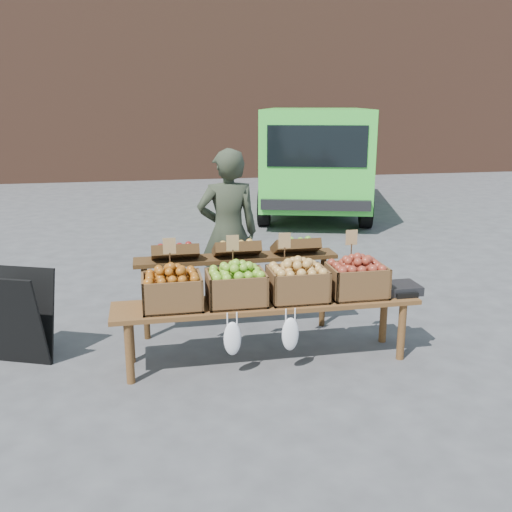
{
  "coord_description": "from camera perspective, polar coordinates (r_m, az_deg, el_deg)",
  "views": [
    {
      "loc": [
        -0.43,
        -4.53,
        2.25
      ],
      "look_at": [
        0.58,
        0.61,
        0.85
      ],
      "focal_mm": 40.0,
      "sensor_mm": 36.0,
      "label": 1
    }
  ],
  "objects": [
    {
      "name": "ground",
      "position": [
        5.07,
        -5.21,
        -11.42
      ],
      "size": [
        80.0,
        80.0,
        0.0
      ],
      "primitive_type": "plane",
      "color": "#49494C"
    },
    {
      "name": "brick_building",
      "position": [
        19.72,
        -10.61,
        22.78
      ],
      "size": [
        24.0,
        4.0,
        10.0
      ],
      "primitive_type": "cube",
      "color": "brown",
      "rests_on": "ground"
    },
    {
      "name": "delivery_van",
      "position": [
        12.18,
        5.9,
        9.39
      ],
      "size": [
        3.46,
        5.23,
        2.15
      ],
      "primitive_type": null,
      "rotation": [
        0.0,
        0.0,
        -0.28
      ],
      "color": "#41D83E",
      "rests_on": "ground"
    },
    {
      "name": "vendor",
      "position": [
        6.15,
        -2.81,
        2.32
      ],
      "size": [
        0.66,
        0.44,
        1.81
      ],
      "primitive_type": "imported",
      "rotation": [
        0.0,
        0.0,
        3.15
      ],
      "color": "#2E3526",
      "rests_on": "ground"
    },
    {
      "name": "chalkboard_sign",
      "position": [
        5.48,
        -22.68,
        -5.67
      ],
      "size": [
        0.64,
        0.5,
        0.86
      ],
      "primitive_type": null,
      "rotation": [
        0.0,
        0.0,
        -0.39
      ],
      "color": "black",
      "rests_on": "ground"
    },
    {
      "name": "back_table",
      "position": [
        5.69,
        -1.95,
        -2.72
      ],
      "size": [
        2.1,
        0.44,
        1.04
      ],
      "primitive_type": null,
      "color": "#3F2813",
      "rests_on": "ground"
    },
    {
      "name": "display_bench",
      "position": [
        5.14,
        1.09,
        -7.53
      ],
      "size": [
        2.7,
        0.56,
        0.57
      ],
      "primitive_type": null,
      "color": "brown",
      "rests_on": "ground"
    },
    {
      "name": "crate_golden_apples",
      "position": [
        4.89,
        -8.4,
        -3.56
      ],
      "size": [
        0.5,
        0.4,
        0.28
      ],
      "primitive_type": null,
      "color": "#A34A0D",
      "rests_on": "display_bench"
    },
    {
      "name": "crate_russet_pears",
      "position": [
        4.94,
        -2.01,
        -3.2
      ],
      "size": [
        0.5,
        0.4,
        0.28
      ],
      "primitive_type": null,
      "color": "#5A9B16",
      "rests_on": "display_bench"
    },
    {
      "name": "crate_red_apples",
      "position": [
        5.05,
        4.16,
        -2.82
      ],
      "size": [
        0.5,
        0.4,
        0.28
      ],
      "primitive_type": null,
      "color": "#B69035",
      "rests_on": "display_bench"
    },
    {
      "name": "crate_green_apples",
      "position": [
        5.22,
        10.01,
        -2.43
      ],
      "size": [
        0.5,
        0.4,
        0.28
      ],
      "primitive_type": null,
      "color": "maroon",
      "rests_on": "display_bench"
    },
    {
      "name": "weighing_scale",
      "position": [
        5.41,
        14.17,
        -3.14
      ],
      "size": [
        0.34,
        0.3,
        0.08
      ],
      "primitive_type": "cube",
      "color": "black",
      "rests_on": "display_bench"
    }
  ]
}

